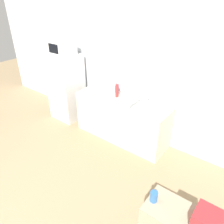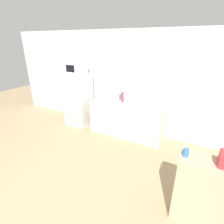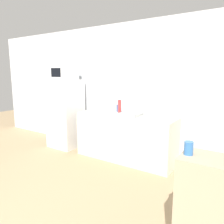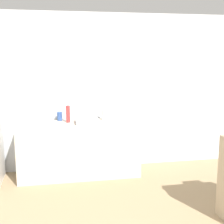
{
  "view_description": "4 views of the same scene",
  "coord_description": "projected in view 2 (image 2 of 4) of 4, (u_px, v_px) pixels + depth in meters",
  "views": [
    {
      "loc": [
        2.22,
        -0.11,
        2.72
      ],
      "look_at": [
        0.36,
        2.31,
        0.98
      ],
      "focal_mm": 35.0,
      "sensor_mm": 36.0,
      "label": 1
    },
    {
      "loc": [
        1.77,
        -0.84,
        2.35
      ],
      "look_at": [
        0.11,
        2.18,
        0.92
      ],
      "focal_mm": 28.0,
      "sensor_mm": 36.0,
      "label": 2
    },
    {
      "loc": [
        2.11,
        -0.51,
        1.63
      ],
      "look_at": [
        0.34,
        2.15,
        1.06
      ],
      "focal_mm": 35.0,
      "sensor_mm": 36.0,
      "label": 3
    },
    {
      "loc": [
        -0.25,
        -1.85,
        1.91
      ],
      "look_at": [
        0.48,
        2.09,
        1.18
      ],
      "focal_mm": 50.0,
      "sensor_mm": 36.0,
      "label": 4
    }
  ],
  "objects": [
    {
      "name": "wall_back",
      "position": [
        130.0,
        83.0,
        4.56
      ],
      "size": [
        8.0,
        0.06,
        2.6
      ],
      "primitive_type": "cube",
      "color": "silver",
      "rests_on": "ground_plane"
    },
    {
      "name": "refrigerator",
      "position": [
        79.0,
        100.0,
        5.06
      ],
      "size": [
        0.64,
        0.63,
        1.5
      ],
      "color": "silver",
      "rests_on": "ground_plane"
    },
    {
      "name": "microwave",
      "position": [
        76.0,
        68.0,
        4.71
      ],
      "size": [
        0.51,
        0.38,
        0.31
      ],
      "color": "white",
      "rests_on": "refrigerator"
    },
    {
      "name": "counter",
      "position": [
        127.0,
        119.0,
        4.55
      ],
      "size": [
        1.9,
        0.6,
        0.87
      ],
      "primitive_type": "cube",
      "color": "beige",
      "rests_on": "ground_plane"
    },
    {
      "name": "sink_basin",
      "position": [
        131.0,
        104.0,
        4.28
      ],
      "size": [
        0.37,
        0.34,
        0.06
      ],
      "primitive_type": "cube",
      "color": "#9EA3A8",
      "rests_on": "counter"
    },
    {
      "name": "bottle_tall",
      "position": [
        122.0,
        97.0,
        4.44
      ],
      "size": [
        0.06,
        0.06,
        0.27
      ],
      "primitive_type": "cylinder",
      "color": "red",
      "rests_on": "counter"
    },
    {
      "name": "bottle_short",
      "position": [
        121.0,
        97.0,
        4.66
      ],
      "size": [
        0.08,
        0.08,
        0.14
      ],
      "primitive_type": "cylinder",
      "color": "#2D4C8C",
      "rests_on": "counter"
    },
    {
      "name": "shelf_cabinet",
      "position": [
        208.0,
        195.0,
        2.26
      ],
      "size": [
        0.81,
        0.35,
        0.99
      ],
      "primitive_type": "cube",
      "color": "tan",
      "rests_on": "ground_plane"
    },
    {
      "name": "jar",
      "position": [
        186.0,
        153.0,
        2.19
      ],
      "size": [
        0.07,
        0.07,
        0.11
      ],
      "primitive_type": "cylinder",
      "color": "#336BB2",
      "rests_on": "shelf_cabinet"
    },
    {
      "name": "paper_towel_roll",
      "position": [
        145.0,
        101.0,
        4.22
      ],
      "size": [
        0.1,
        0.1,
        0.23
      ],
      "primitive_type": "cylinder",
      "color": "white",
      "rests_on": "counter"
    }
  ]
}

